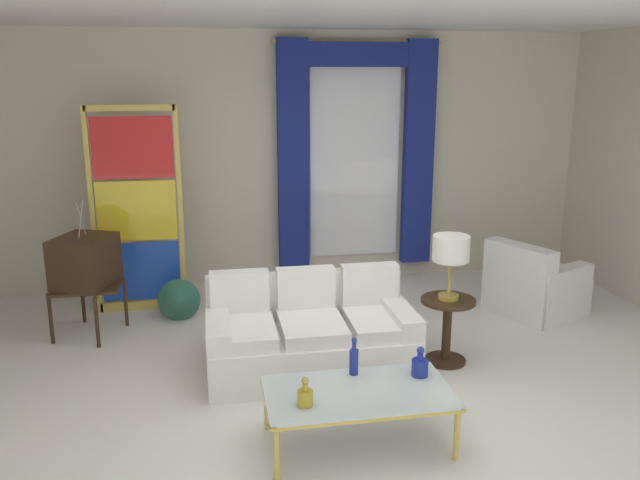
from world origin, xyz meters
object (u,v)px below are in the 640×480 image
at_px(bottle_blue_decanter, 354,360).
at_px(stained_glass_divider, 137,215).
at_px(armchair_white, 533,288).
at_px(bottle_amber_squat, 420,366).
at_px(table_lamp_brass, 451,251).
at_px(couch_white_long, 309,335).
at_px(bottle_crystal_tall, 305,396).
at_px(coffee_table, 358,395).
at_px(vintage_tv, 85,264).
at_px(peacock_figurine, 179,302).
at_px(round_side_table, 447,325).

xyz_separation_m(bottle_blue_decanter, stained_glass_divider, (-1.70, 2.77, 0.54)).
xyz_separation_m(armchair_white, stained_glass_divider, (-4.11, 0.89, 0.77)).
distance_m(bottle_amber_squat, table_lamp_brass, 1.30).
distance_m(bottle_blue_decanter, bottle_amber_squat, 0.47).
xyz_separation_m(couch_white_long, bottle_amber_squat, (0.62, -1.12, 0.18)).
bearing_deg(couch_white_long, table_lamp_brass, -5.27).
bearing_deg(table_lamp_brass, stained_glass_divider, 145.92).
bearing_deg(stained_glass_divider, bottle_crystal_tall, -67.87).
height_order(coffee_table, vintage_tv, vintage_tv).
bearing_deg(armchair_white, bottle_crystal_tall, -141.30).
bearing_deg(peacock_figurine, bottle_amber_squat, -53.94).
bearing_deg(armchair_white, bottle_amber_squat, -134.48).
bearing_deg(peacock_figurine, coffee_table, -63.53).
bearing_deg(round_side_table, coffee_table, -133.39).
height_order(bottle_blue_decanter, bottle_crystal_tall, bottle_blue_decanter).
bearing_deg(vintage_tv, peacock_figurine, 11.00).
height_order(stained_glass_divider, round_side_table, stained_glass_divider).
bearing_deg(stained_glass_divider, peacock_figurine, -49.27).
xyz_separation_m(coffee_table, armchair_white, (2.44, 2.13, -0.09)).
xyz_separation_m(bottle_amber_squat, armchair_white, (1.96, 1.99, -0.20)).
height_order(bottle_amber_squat, peacock_figurine, bottle_amber_squat).
bearing_deg(couch_white_long, vintage_tv, 150.56).
xyz_separation_m(bottle_crystal_tall, table_lamp_brass, (1.48, 1.29, 0.55)).
bearing_deg(peacock_figurine, table_lamp_brass, -30.77).
height_order(couch_white_long, bottle_crystal_tall, couch_white_long).
bearing_deg(vintage_tv, armchair_white, -3.31).
bearing_deg(bottle_crystal_tall, table_lamp_brass, 41.06).
xyz_separation_m(stained_glass_divider, peacock_figurine, (0.40, -0.46, -0.84)).
bearing_deg(coffee_table, bottle_crystal_tall, -160.87).
bearing_deg(armchair_white, bottle_blue_decanter, -142.06).
xyz_separation_m(vintage_tv, stained_glass_divider, (0.46, 0.63, 0.33)).
bearing_deg(round_side_table, couch_white_long, 174.73).
distance_m(coffee_table, bottle_crystal_tall, 0.42).
distance_m(bottle_crystal_tall, stained_glass_divider, 3.46).
relative_size(couch_white_long, vintage_tv, 1.31).
relative_size(couch_white_long, table_lamp_brass, 3.10).
xyz_separation_m(armchair_white, round_side_table, (-1.35, -0.98, 0.07)).
xyz_separation_m(couch_white_long, vintage_tv, (-2.00, 1.13, 0.42)).
bearing_deg(bottle_amber_squat, coffee_table, -163.75).
relative_size(stained_glass_divider, peacock_figurine, 3.67).
distance_m(bottle_blue_decanter, peacock_figurine, 2.67).
distance_m(coffee_table, vintage_tv, 3.23).
bearing_deg(table_lamp_brass, vintage_tv, 158.91).
relative_size(vintage_tv, peacock_figurine, 2.24).
distance_m(bottle_blue_decanter, vintage_tv, 3.05).
xyz_separation_m(bottle_blue_decanter, peacock_figurine, (-1.30, 2.31, -0.30)).
bearing_deg(bottle_blue_decanter, vintage_tv, 135.17).
relative_size(bottle_blue_decanter, vintage_tv, 0.21).
height_order(vintage_tv, peacock_figurine, vintage_tv).
relative_size(vintage_tv, table_lamp_brass, 2.36).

